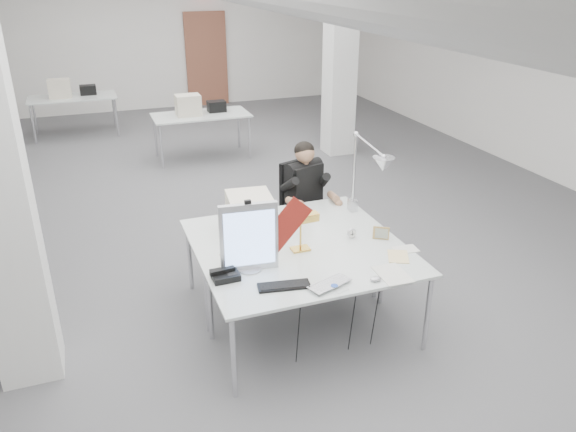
% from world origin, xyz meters
% --- Properties ---
extents(room_shell, '(10.04, 14.04, 3.24)m').
position_xyz_m(room_shell, '(0.04, 0.13, 1.69)').
color(room_shell, '#515053').
rests_on(room_shell, ground).
extents(desk_main, '(1.80, 0.90, 0.02)m').
position_xyz_m(desk_main, '(0.00, -2.50, 0.74)').
color(desk_main, silver).
rests_on(desk_main, room_shell).
extents(desk_second, '(1.80, 0.90, 0.02)m').
position_xyz_m(desk_second, '(0.00, -1.60, 0.74)').
color(desk_second, silver).
rests_on(desk_second, room_shell).
extents(bg_desk_a, '(1.60, 0.80, 0.02)m').
position_xyz_m(bg_desk_a, '(0.20, 3.00, 0.74)').
color(bg_desk_a, silver).
rests_on(bg_desk_a, room_shell).
extents(bg_desk_b, '(1.60, 0.80, 0.02)m').
position_xyz_m(bg_desk_b, '(-1.80, 5.20, 0.74)').
color(bg_desk_b, silver).
rests_on(bg_desk_b, room_shell).
extents(office_chair, '(0.64, 0.64, 1.04)m').
position_xyz_m(office_chair, '(0.50, -0.88, 0.52)').
color(office_chair, black).
rests_on(office_chair, room_shell).
extents(seated_person, '(0.60, 0.68, 0.85)m').
position_xyz_m(seated_person, '(0.50, -0.93, 0.90)').
color(seated_person, black).
rests_on(seated_person, office_chair).
extents(monitor, '(0.47, 0.10, 0.58)m').
position_xyz_m(monitor, '(-0.53, -2.32, 1.05)').
color(monitor, '#B3B4B8').
rests_on(monitor, desk_main).
extents(pennant, '(0.48, 0.05, 0.52)m').
position_xyz_m(pennant, '(-0.25, -2.36, 1.11)').
color(pennant, maroon).
rests_on(pennant, monitor).
extents(keyboard, '(0.42, 0.20, 0.02)m').
position_xyz_m(keyboard, '(-0.36, -2.68, 0.76)').
color(keyboard, black).
rests_on(keyboard, desk_main).
extents(laptop, '(0.42, 0.34, 0.03)m').
position_xyz_m(laptop, '(-0.01, -2.84, 0.77)').
color(laptop, silver).
rests_on(laptop, desk_main).
extents(mouse, '(0.11, 0.09, 0.04)m').
position_xyz_m(mouse, '(0.35, -2.84, 0.77)').
color(mouse, '#ACABB0').
rests_on(mouse, desk_main).
extents(bankers_lamp, '(0.32, 0.15, 0.36)m').
position_xyz_m(bankers_lamp, '(-0.02, -2.14, 0.93)').
color(bankers_lamp, gold).
rests_on(bankers_lamp, desk_main).
extents(desk_phone, '(0.22, 0.20, 0.05)m').
position_xyz_m(desk_phone, '(-0.76, -2.39, 0.78)').
color(desk_phone, black).
rests_on(desk_phone, desk_main).
extents(picture_frame_left, '(0.16, 0.09, 0.12)m').
position_xyz_m(picture_frame_left, '(-0.67, -2.18, 0.82)').
color(picture_frame_left, '#93633F').
rests_on(picture_frame_left, desk_main).
extents(picture_frame_right, '(0.15, 0.11, 0.12)m').
position_xyz_m(picture_frame_right, '(0.75, -2.19, 0.81)').
color(picture_frame_right, tan).
rests_on(picture_frame_right, desk_main).
extents(desk_clock, '(0.09, 0.04, 0.09)m').
position_xyz_m(desk_clock, '(0.51, -2.08, 0.81)').
color(desk_clock, silver).
rests_on(desk_clock, desk_main).
extents(paper_stack_a, '(0.24, 0.34, 0.01)m').
position_xyz_m(paper_stack_a, '(0.52, -2.80, 0.76)').
color(paper_stack_a, silver).
rests_on(paper_stack_a, desk_main).
extents(paper_stack_b, '(0.26, 0.29, 0.01)m').
position_xyz_m(paper_stack_b, '(0.72, -2.55, 0.76)').
color(paper_stack_b, '#E4C888').
rests_on(paper_stack_b, desk_main).
extents(paper_stack_c, '(0.22, 0.16, 0.01)m').
position_xyz_m(paper_stack_c, '(0.85, -2.46, 0.76)').
color(paper_stack_c, silver).
rests_on(paper_stack_c, desk_main).
extents(beige_monitor, '(0.43, 0.41, 0.37)m').
position_xyz_m(beige_monitor, '(-0.33, -1.63, 0.94)').
color(beige_monitor, beige).
rests_on(beige_monitor, desk_second).
extents(architect_lamp, '(0.47, 0.82, 1.01)m').
position_xyz_m(architect_lamp, '(0.79, -1.77, 1.26)').
color(architect_lamp, '#B4B4B9').
rests_on(architect_lamp, desk_second).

